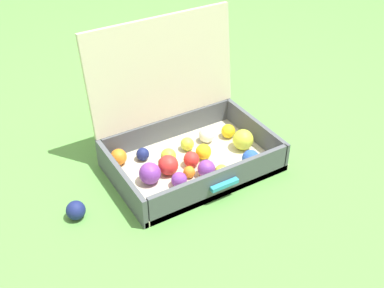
# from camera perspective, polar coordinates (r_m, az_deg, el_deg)

# --- Properties ---
(ground_plane) EXTENTS (16.00, 16.00, 0.00)m
(ground_plane) POSITION_cam_1_polar(r_m,az_deg,el_deg) (1.92, -0.88, -1.71)
(ground_plane) COLOR #569342
(open_suitcase) EXTENTS (0.61, 0.49, 0.52)m
(open_suitcase) POSITION_cam_1_polar(r_m,az_deg,el_deg) (1.85, -0.89, 0.83)
(open_suitcase) COLOR beige
(open_suitcase) RESTS_ON ground
(stray_ball_on_grass) EXTENTS (0.07, 0.07, 0.07)m
(stray_ball_on_grass) POSITION_cam_1_polar(r_m,az_deg,el_deg) (1.69, -13.58, -7.62)
(stray_ball_on_grass) COLOR navy
(stray_ball_on_grass) RESTS_ON ground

